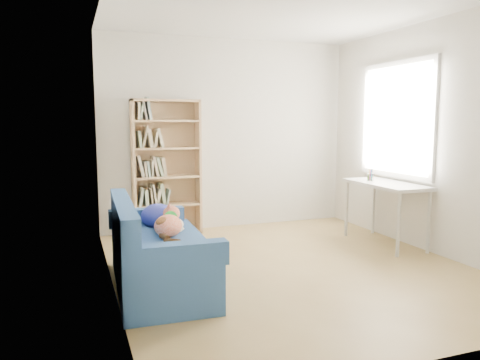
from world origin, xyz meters
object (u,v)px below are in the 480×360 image
Objects in this scene: bookshelf at (167,173)px; desk at (386,190)px; pen_cup at (370,176)px; sofa at (156,252)px.

desk is (2.37, -1.42, -0.14)m from bookshelf.
bookshelf is at bearing 152.88° from pen_cup.
sofa reaches higher than desk.
pen_cup is at bearing 17.21° from sofa.
pen_cup reaches higher than desk.
sofa is 2.05m from bookshelf.
bookshelf reaches higher than pen_cup.
sofa is at bearing -104.12° from bookshelf.
sofa is 2.92m from desk.
bookshelf is (0.48, 1.93, 0.50)m from sofa.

